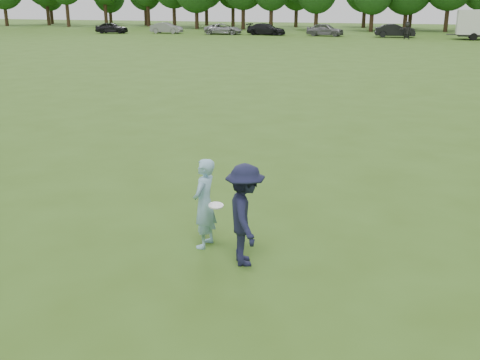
% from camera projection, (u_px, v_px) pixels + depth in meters
% --- Properties ---
extents(ground, '(200.00, 200.00, 0.00)m').
position_uv_depth(ground, '(189.00, 238.00, 10.86)').
color(ground, '#375718').
rests_on(ground, ground).
extents(thrower, '(0.46, 0.65, 1.69)m').
position_uv_depth(thrower, '(204.00, 203.00, 10.26)').
color(thrower, '#8CBCD8').
rests_on(thrower, ground).
extents(defender, '(1.08, 1.33, 1.80)m').
position_uv_depth(defender, '(245.00, 215.00, 9.57)').
color(defender, '#171933').
rests_on(defender, ground).
extents(player_far_d, '(1.81, 0.61, 1.94)m').
position_uv_depth(player_far_d, '(407.00, 30.00, 63.00)').
color(player_far_d, '#2A2A2A').
rests_on(player_far_d, ground).
extents(car_a, '(4.37, 2.18, 1.43)m').
position_uv_depth(car_a, '(112.00, 28.00, 73.52)').
color(car_a, black).
rests_on(car_a, ground).
extents(car_b, '(4.19, 1.47, 1.38)m').
position_uv_depth(car_b, '(167.00, 28.00, 73.39)').
color(car_b, gray).
rests_on(car_b, ground).
extents(car_c, '(5.02, 2.70, 1.34)m').
position_uv_depth(car_c, '(223.00, 29.00, 71.30)').
color(car_c, '#9C9B9F').
rests_on(car_c, ground).
extents(car_d, '(5.12, 2.61, 1.42)m').
position_uv_depth(car_d, '(266.00, 29.00, 70.22)').
color(car_d, black).
rests_on(car_d, ground).
extents(car_e, '(4.69, 2.40, 1.53)m').
position_uv_depth(car_e, '(325.00, 30.00, 68.19)').
color(car_e, slate).
rests_on(car_e, ground).
extents(car_f, '(4.80, 2.15, 1.53)m').
position_uv_depth(car_f, '(395.00, 31.00, 65.91)').
color(car_f, black).
rests_on(car_f, ground).
extents(disc_in_play, '(0.30, 0.30, 0.07)m').
position_uv_depth(disc_in_play, '(216.00, 205.00, 9.99)').
color(disc_in_play, white).
rests_on(disc_in_play, ground).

